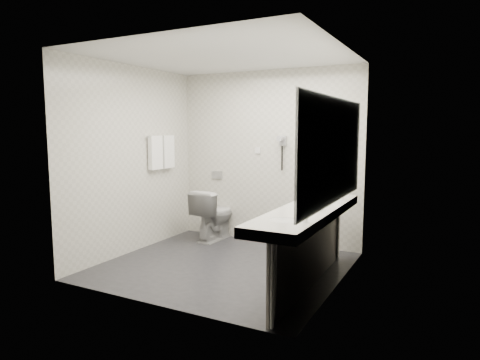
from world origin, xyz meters
The scene contains 30 objects.
floor centered at (0.00, 0.00, 0.00)m, with size 2.80×2.80×0.00m, color #242428.
ceiling centered at (0.00, 0.00, 2.50)m, with size 2.80×2.80×0.00m, color silver.
wall_back centered at (0.00, 1.30, 1.25)m, with size 2.80×2.80×0.00m, color beige.
wall_front centered at (0.00, -1.30, 1.25)m, with size 2.80×2.80×0.00m, color beige.
wall_left centered at (-1.40, 0.00, 1.25)m, with size 2.60×2.60×0.00m, color beige.
wall_right centered at (1.40, 0.00, 1.25)m, with size 2.60×2.60×0.00m, color beige.
vanity_counter centered at (1.12, -0.20, 0.80)m, with size 0.55×2.20×0.10m, color silver.
vanity_panel centered at (1.15, -0.20, 0.38)m, with size 0.03×2.15×0.75m, color gray.
vanity_post_near centered at (1.18, -1.24, 0.38)m, with size 0.06×0.06×0.75m, color silver.
vanity_post_far centered at (1.18, 0.84, 0.38)m, with size 0.06×0.06×0.75m, color silver.
mirror centered at (1.39, -0.20, 1.45)m, with size 0.02×2.20×1.05m, color #B2BCC6.
basin_near centered at (1.12, -0.85, 0.83)m, with size 0.40×0.31×0.05m, color silver.
basin_far centered at (1.12, 0.45, 0.83)m, with size 0.40×0.31×0.05m, color silver.
faucet_near centered at (1.32, -0.85, 0.92)m, with size 0.04×0.04×0.15m, color silver.
faucet_far centered at (1.32, 0.45, 0.92)m, with size 0.04×0.04×0.15m, color silver.
soap_bottle_a centered at (1.26, -0.24, 0.90)m, with size 0.05×0.05×0.11m, color beige.
soap_bottle_c centered at (1.27, -0.29, 0.92)m, with size 0.05×0.05×0.14m, color beige.
glass_left centered at (1.25, 0.01, 0.90)m, with size 0.06×0.06×0.10m, color silver.
toilet centered at (-0.74, 1.00, 0.38)m, with size 0.43×0.76×0.77m, color silver.
flush_plate centered at (-0.85, 1.29, 0.95)m, with size 0.18×0.02×0.12m, color #B2B5BA.
pedal_bin centered at (0.38, 0.81, 0.13)m, with size 0.19×0.19×0.26m, color #B2B5BA.
bin_lid centered at (0.38, 0.81, 0.27)m, with size 0.19×0.19×0.01m, color #B2B5BA.
towel_rail centered at (-1.35, 0.55, 1.55)m, with size 0.02×0.02×0.62m, color silver.
towel_near centered at (-1.34, 0.41, 1.33)m, with size 0.07×0.24×0.48m, color white.
towel_far centered at (-1.34, 0.69, 1.33)m, with size 0.07×0.24×0.48m, color white.
dryer_cradle centered at (0.25, 1.27, 1.50)m, with size 0.10×0.04×0.14m, color #97979D.
dryer_barrel centered at (0.25, 1.20, 1.53)m, with size 0.08×0.08×0.14m, color #97979D.
dryer_cord centered at (0.25, 1.26, 1.25)m, with size 0.02×0.02×0.35m, color black.
switch_plate_a centered at (-0.15, 1.29, 1.35)m, with size 0.09×0.02×0.09m, color silver.
switch_plate_b centered at (0.55, 1.29, 1.35)m, with size 0.09×0.02×0.09m, color silver.
Camera 1 is at (2.47, -4.30, 1.66)m, focal length 31.33 mm.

